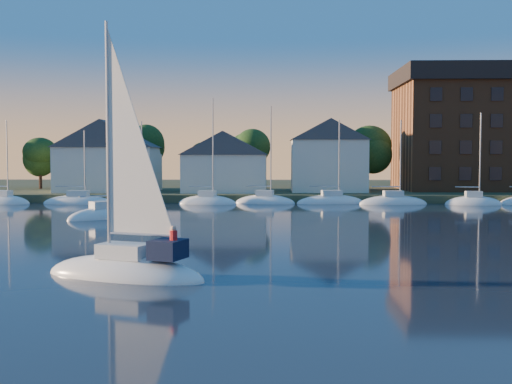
{
  "coord_description": "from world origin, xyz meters",
  "views": [
    {
      "loc": [
        0.79,
        -28.99,
        5.92
      ],
      "look_at": [
        -0.77,
        22.0,
        3.0
      ],
      "focal_mm": 45.0,
      "sensor_mm": 36.0,
      "label": 1
    }
  ],
  "objects_px": {
    "hero_sailboat": "(127,266)",
    "drifting_sailboat_left": "(101,218)",
    "clubhouse_centre": "(225,161)",
    "clubhouse_east": "(328,155)",
    "condo_block": "(506,129)",
    "clubhouse_west": "(109,155)"
  },
  "relations": [
    {
      "from": "clubhouse_east",
      "to": "condo_block",
      "type": "bearing_deg",
      "value": 12.89
    },
    {
      "from": "clubhouse_west",
      "to": "drifting_sailboat_left",
      "type": "relative_size",
      "value": 1.26
    },
    {
      "from": "condo_block",
      "to": "clubhouse_centre",
      "type": "bearing_deg",
      "value": -168.76
    },
    {
      "from": "clubhouse_centre",
      "to": "hero_sailboat",
      "type": "bearing_deg",
      "value": -90.41
    },
    {
      "from": "clubhouse_centre",
      "to": "condo_block",
      "type": "relative_size",
      "value": 0.37
    },
    {
      "from": "clubhouse_west",
      "to": "clubhouse_centre",
      "type": "relative_size",
      "value": 1.18
    },
    {
      "from": "clubhouse_centre",
      "to": "clubhouse_west",
      "type": "bearing_deg",
      "value": 176.42
    },
    {
      "from": "condo_block",
      "to": "drifting_sailboat_left",
      "type": "xyz_separation_m",
      "value": [
        -49.49,
        -34.81,
        -9.7
      ]
    },
    {
      "from": "condo_block",
      "to": "hero_sailboat",
      "type": "bearing_deg",
      "value": -122.51
    },
    {
      "from": "clubhouse_east",
      "to": "hero_sailboat",
      "type": "bearing_deg",
      "value": -104.07
    },
    {
      "from": "clubhouse_east",
      "to": "condo_block",
      "type": "xyz_separation_m",
      "value": [
        26.0,
        5.95,
        3.79
      ]
    },
    {
      "from": "condo_block",
      "to": "clubhouse_east",
      "type": "bearing_deg",
      "value": -167.11
    },
    {
      "from": "clubhouse_west",
      "to": "hero_sailboat",
      "type": "distance_m",
      "value": 58.8
    },
    {
      "from": "clubhouse_centre",
      "to": "condo_block",
      "type": "bearing_deg",
      "value": 11.24
    },
    {
      "from": "hero_sailboat",
      "to": "drifting_sailboat_left",
      "type": "xyz_separation_m",
      "value": [
        -9.09,
        28.58,
        -0.47
      ]
    },
    {
      "from": "clubhouse_east",
      "to": "condo_block",
      "type": "relative_size",
      "value": 0.34
    },
    {
      "from": "clubhouse_east",
      "to": "drifting_sailboat_left",
      "type": "height_order",
      "value": "clubhouse_east"
    },
    {
      "from": "hero_sailboat",
      "to": "drifting_sailboat_left",
      "type": "distance_m",
      "value": 29.99
    },
    {
      "from": "clubhouse_west",
      "to": "clubhouse_east",
      "type": "relative_size",
      "value": 1.3
    },
    {
      "from": "condo_block",
      "to": "drifting_sailboat_left",
      "type": "relative_size",
      "value": 2.87
    },
    {
      "from": "clubhouse_east",
      "to": "condo_block",
      "type": "height_order",
      "value": "condo_block"
    },
    {
      "from": "clubhouse_centre",
      "to": "drifting_sailboat_left",
      "type": "relative_size",
      "value": 1.07
    }
  ]
}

